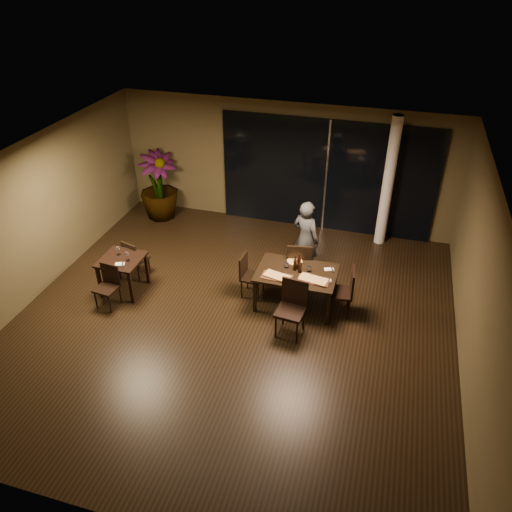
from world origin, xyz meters
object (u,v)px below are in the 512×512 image
Objects in this scene: side_table at (122,264)px; bottle_c at (299,261)px; chair_side_far at (134,257)px; bottle_a at (295,263)px; chair_main_left at (249,273)px; potted_plant at (159,186)px; chair_main_near at (292,305)px; diner at (306,239)px; chair_main_far at (299,263)px; chair_main_right at (345,289)px; bottle_b at (300,266)px; main_table at (296,275)px; chair_side_near at (108,283)px.

bottle_c is (3.41, 0.62, 0.29)m from side_table.
bottle_a reaches higher than chair_side_far.
chair_main_left is 4.01m from potted_plant.
bottle_a is at bearing 106.02° from chair_main_near.
diner is at bearing 93.69° from bottle_c.
bottle_c reaches higher than chair_side_far.
chair_main_left is 1.06m from bottle_c.
chair_main_near is 1.22× the size of chair_side_far.
chair_main_near is at bearing -84.63° from bottle_c.
chair_main_far is 3.40m from chair_side_far.
chair_main_left is at bearing -179.69° from bottle_a.
diner is at bearing -144.94° from chair_side_far.
chair_main_near is at bearing -55.96° from chair_main_right.
diner reaches higher than bottle_a.
bottle_b is at bearing 120.00° from diner.
bottle_c is (0.06, -0.98, 0.08)m from diner.
chair_side_near is (-3.45, -0.99, -0.19)m from main_table.
chair_main_left is 1.09m from bottle_b.
bottle_a is at bearing -102.84° from chair_main_right.
chair_main_left is 0.92× the size of chair_main_right.
chair_main_near is 3.39× the size of bottle_a.
diner is (3.37, 1.11, 0.36)m from chair_side_far.
bottle_b is 0.84× the size of bottle_c.
potted_plant reaches higher than chair_main_far.
chair_main_left is 1.42m from diner.
chair_main_right is 4.35m from chair_side_far.
potted_plant is at bearing 3.91° from diner.
chair_side_near is at bearing -95.55° from side_table.
side_table is at bearing -178.40° from chair_main_near.
diner reaches higher than chair_side_near.
chair_main_right reaches higher than main_table.
chair_main_near is (0.16, -1.34, -0.00)m from chair_main_far.
chair_side_far is at bearing 173.84° from chair_main_near.
bottle_b reaches higher than main_table.
diner is at bearing 100.64° from chair_main_near.
main_table is 0.22m from bottle_b.
chair_main_right is at bearing -1.57° from bottle_b.
chair_main_far is 1.07× the size of chair_main_right.
main_table is 4.81m from potted_plant.
chair_main_near reaches higher than side_table.
side_table is 3.48m from bottle_c.
chair_side_far is (-2.46, -0.06, -0.02)m from chair_main_left.
bottle_c is at bearing 101.51° from chair_main_near.
chair_main_right reaches higher than chair_main_left.
side_table is 2.61× the size of bottle_a.
chair_main_left reaches higher than main_table.
chair_side_far is 3.50m from bottle_b.
bottle_c is at bearing 84.23° from main_table.
bottle_c reaches higher than chair_main_right.
side_table is at bearing 91.09° from chair_side_near.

